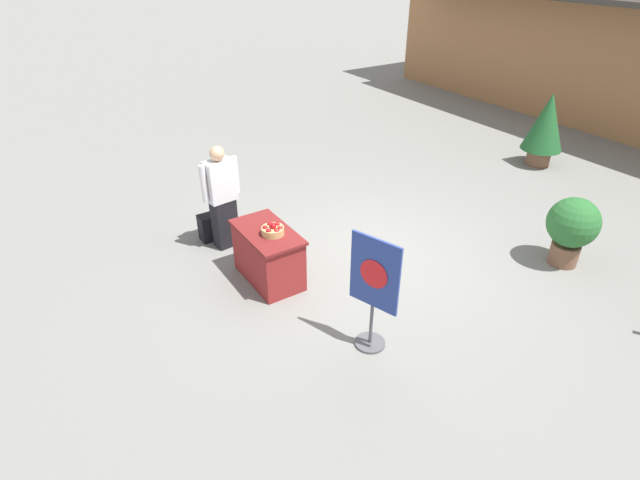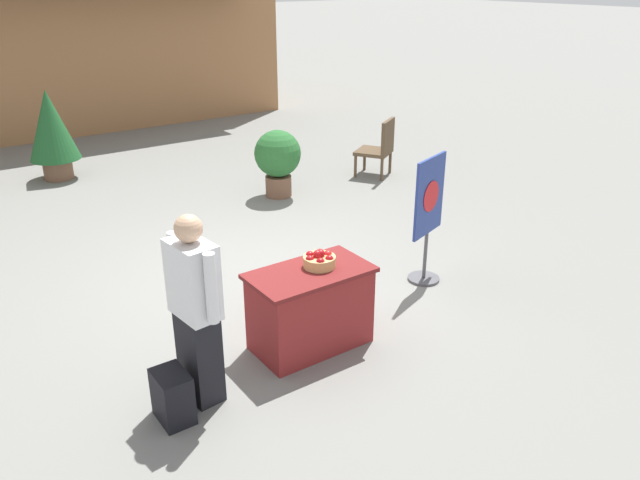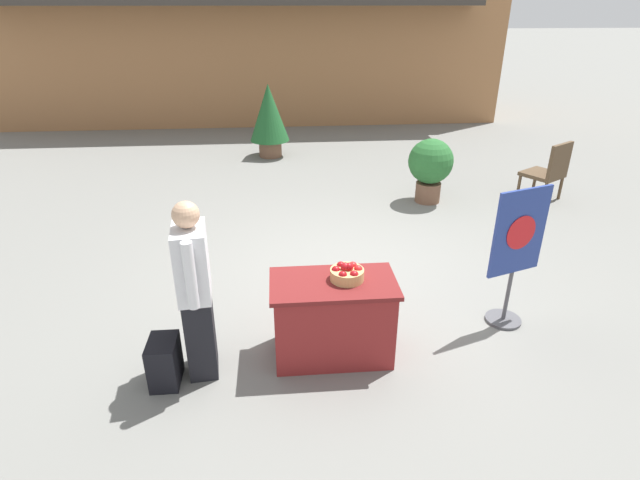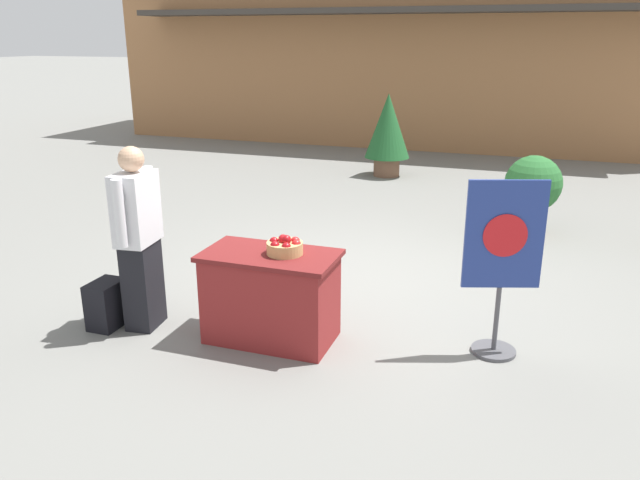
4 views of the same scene
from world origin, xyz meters
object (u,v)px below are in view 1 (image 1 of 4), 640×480
object	(u,v)px
display_table	(268,255)
poster_board	(374,289)
potted_plant_far_right	(546,125)
potted_plant_near_right	(572,226)
person_visitor	(222,197)
backpack	(210,227)
apple_basket	(273,230)

from	to	relation	value
display_table	poster_board	distance (m)	1.90
potted_plant_far_right	potted_plant_near_right	bearing A→B (deg)	-48.27
poster_board	person_visitor	bearing A→B (deg)	-99.13
potted_plant_near_right	display_table	bearing A→B (deg)	-117.66
backpack	display_table	bearing A→B (deg)	10.02
person_visitor	potted_plant_near_right	size ratio (longest dim) A/B	1.55
apple_basket	potted_plant_near_right	world-z (taller)	potted_plant_near_right
apple_basket	backpack	world-z (taller)	apple_basket
apple_basket	poster_board	distance (m)	1.73
potted_plant_near_right	apple_basket	bearing A→B (deg)	-116.35
potted_plant_near_right	potted_plant_far_right	distance (m)	3.90
potted_plant_near_right	potted_plant_far_right	size ratio (longest dim) A/B	0.69
display_table	potted_plant_near_right	xyz separation A→B (m)	(1.99, 3.80, 0.23)
apple_basket	potted_plant_near_right	xyz separation A→B (m)	(1.87, 3.77, -0.22)
backpack	potted_plant_near_right	world-z (taller)	potted_plant_near_right
apple_basket	person_visitor	world-z (taller)	person_visitor
apple_basket	poster_board	xyz separation A→B (m)	(1.70, 0.34, -0.04)
display_table	potted_plant_near_right	bearing A→B (deg)	62.34
apple_basket	potted_plant_near_right	bearing A→B (deg)	63.65
poster_board	potted_plant_far_right	bearing A→B (deg)	-177.73
display_table	apple_basket	distance (m)	0.47
display_table	person_visitor	bearing A→B (deg)	-173.59
apple_basket	potted_plant_near_right	size ratio (longest dim) A/B	0.29
poster_board	potted_plant_near_right	size ratio (longest dim) A/B	1.39
display_table	poster_board	world-z (taller)	poster_board
display_table	potted_plant_far_right	distance (m)	6.75
poster_board	potted_plant_far_right	xyz separation A→B (m)	(-2.42, 6.34, 0.05)
display_table	person_visitor	world-z (taller)	person_visitor
display_table	potted_plant_far_right	xyz separation A→B (m)	(-0.60, 6.70, 0.46)
apple_basket	potted_plant_far_right	xyz separation A→B (m)	(-0.72, 6.67, 0.01)
display_table	backpack	world-z (taller)	display_table
display_table	poster_board	xyz separation A→B (m)	(1.82, 0.37, 0.41)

